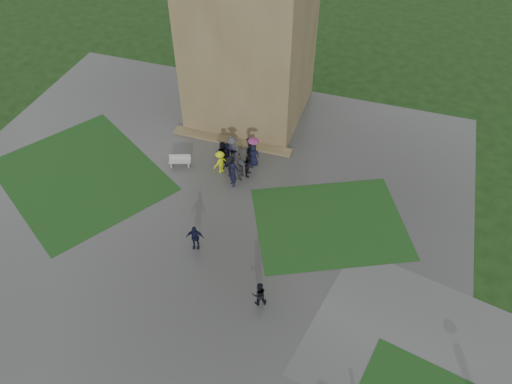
% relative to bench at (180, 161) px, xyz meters
% --- Properties ---
extents(ground, '(120.00, 120.00, 0.00)m').
position_rel_bench_xyz_m(ground, '(2.49, -7.08, -0.46)').
color(ground, black).
extents(plaza, '(34.00, 34.00, 0.02)m').
position_rel_bench_xyz_m(plaza, '(2.49, -5.08, -0.45)').
color(plaza, '#383836').
rests_on(plaza, ground).
extents(lawn_inset_left, '(14.10, 13.46, 0.01)m').
position_rel_bench_xyz_m(lawn_inset_left, '(-6.01, -3.08, -0.44)').
color(lawn_inset_left, '#143613').
rests_on(lawn_inset_left, plaza).
extents(lawn_inset_right, '(11.12, 10.15, 0.01)m').
position_rel_bench_xyz_m(lawn_inset_right, '(10.99, -2.08, -0.44)').
color(lawn_inset_right, '#143613').
rests_on(lawn_inset_right, plaza).
extents(tower_plinth, '(9.00, 0.80, 0.22)m').
position_rel_bench_xyz_m(tower_plinth, '(2.49, 3.52, -0.33)').
color(tower_plinth, brown).
rests_on(tower_plinth, plaza).
extents(bench, '(1.55, 0.91, 0.86)m').
position_rel_bench_xyz_m(bench, '(0.00, 0.00, 0.00)').
color(bench, '#ACACA7').
rests_on(bench, plaza).
extents(visitor_cluster, '(3.04, 3.78, 2.56)m').
position_rel_bench_xyz_m(visitor_cluster, '(3.70, 0.84, 0.54)').
color(visitor_cluster, black).
rests_on(visitor_cluster, plaza).
extents(pedestrian_mid, '(1.14, 0.84, 1.73)m').
position_rel_bench_xyz_m(pedestrian_mid, '(3.88, -6.39, 0.42)').
color(pedestrian_mid, black).
rests_on(pedestrian_mid, plaza).
extents(pedestrian_near, '(0.91, 0.76, 1.62)m').
position_rel_bench_xyz_m(pedestrian_near, '(8.59, -8.89, 0.37)').
color(pedestrian_near, black).
rests_on(pedestrian_near, plaza).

